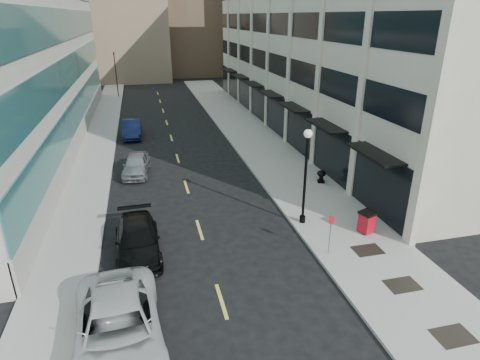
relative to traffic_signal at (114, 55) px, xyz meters
name	(u,v)px	position (x,y,z in m)	size (l,w,h in m)	color
ground	(232,337)	(5.50, -48.00, -5.72)	(160.00, 160.00, 0.00)	black
sidewalk_right	(266,151)	(13.00, -28.00, -5.64)	(5.00, 80.00, 0.15)	gray
sidewalk_left	(93,164)	(-1.00, -28.00, -5.64)	(3.00, 80.00, 0.15)	gray
building_right	(340,34)	(22.44, -21.01, 3.28)	(15.30, 46.50, 18.25)	beige
skyline_tan_far	(72,14)	(-8.50, 30.00, 5.28)	(12.00, 14.00, 22.00)	#866C57
skyline_stone	(248,19)	(23.50, 18.00, 4.28)	(10.00, 14.00, 20.00)	beige
grate_near	(453,336)	(13.10, -50.00, -5.56)	(1.40, 1.00, 0.01)	black
grate_mid	(402,285)	(13.10, -47.00, -5.56)	(1.40, 1.00, 0.01)	black
grate_far	(368,250)	(13.10, -44.20, -5.56)	(1.40, 1.00, 0.01)	black
road_centerline	(182,171)	(5.50, -31.00, -5.71)	(0.15, 68.20, 0.01)	#D8CC4C
traffic_signal	(114,55)	(0.00, 0.00, 0.00)	(0.66, 0.66, 6.98)	black
car_white_van	(118,328)	(1.63, -47.61, -4.84)	(2.92, 6.34, 1.76)	silver
car_black_pickup	(138,240)	(2.30, -41.56, -4.98)	(2.06, 5.06, 1.47)	black
car_silver_sedan	(136,165)	(2.30, -30.80, -4.98)	(1.75, 4.34, 1.48)	gray
car_blue_sedan	(132,129)	(1.97, -20.70, -4.93)	(1.67, 4.78, 1.58)	#111C42
trash_bin	(367,221)	(13.89, -42.60, -4.93)	(0.93, 0.93, 1.19)	#AE0B1A
lamppost	(306,168)	(11.10, -40.76, -2.41)	(0.45, 0.45, 5.38)	black
sign_post	(331,228)	(11.11, -44.02, -4.16)	(0.25, 0.07, 2.15)	slate
urn_planter	(321,175)	(14.49, -35.73, -5.05)	(0.61, 0.61, 0.85)	black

